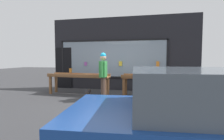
{
  "coord_description": "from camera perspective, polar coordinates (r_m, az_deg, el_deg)",
  "views": [
    {
      "loc": [
        1.45,
        -6.0,
        1.56
      ],
      "look_at": [
        -0.1,
        0.72,
        1.09
      ],
      "focal_mm": 28.0,
      "sensor_mm": 36.0,
      "label": 1
    }
  ],
  "objects": [
    {
      "name": "small_dog",
      "position": [
        6.61,
        -7.92,
        -7.43
      ],
      "size": [
        0.23,
        0.59,
        0.38
      ],
      "rotation": [
        0.0,
        0.0,
        1.7
      ],
      "color": "black",
      "rests_on": "ground_plane"
    },
    {
      "name": "display_table_left",
      "position": [
        7.61,
        -10.82,
        -2.48
      ],
      "size": [
        2.71,
        0.68,
        0.9
      ],
      "color": "brown",
      "rests_on": "ground_plane"
    },
    {
      "name": "parked_car",
      "position": [
        2.82,
        32.17,
        -13.58
      ],
      "size": [
        4.34,
        2.2,
        1.41
      ],
      "rotation": [
        0.0,
        0.0,
        0.1
      ],
      "color": "navy",
      "rests_on": "ground_plane"
    },
    {
      "name": "person_browsing",
      "position": [
        6.57,
        -2.89,
        -0.6
      ],
      "size": [
        0.25,
        0.69,
        1.76
      ],
      "rotation": [
        0.0,
        0.0,
        1.63
      ],
      "color": "#4C382D",
      "rests_on": "ground_plane"
    },
    {
      "name": "display_table_right",
      "position": [
        6.97,
        14.36,
        -3.0
      ],
      "size": [
        2.71,
        0.72,
        0.91
      ],
      "color": "brown",
      "rests_on": "ground_plane"
    },
    {
      "name": "shopfront_facade",
      "position": [
        8.52,
        2.74,
        5.11
      ],
      "size": [
        7.08,
        0.29,
        3.53
      ],
      "color": "black",
      "rests_on": "ground_plane"
    },
    {
      "name": "ground_plane",
      "position": [
        6.36,
        -0.55,
        -10.27
      ],
      "size": [
        40.0,
        40.0,
        0.0
      ],
      "primitive_type": "plane",
      "color": "#38383A"
    }
  ]
}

